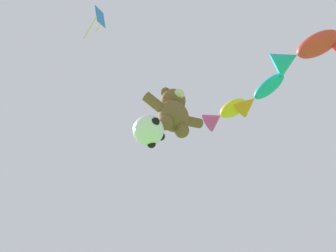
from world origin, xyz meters
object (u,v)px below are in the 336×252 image
object	(u,v)px
soccer_ball_kite	(149,131)
fish_kite_crimson	(302,53)
fish_kite_goldfin	(223,114)
teddy_bear_kite	(174,111)
diamond_kite	(99,19)
fish_kite_teal	(258,96)

from	to	relation	value
soccer_ball_kite	fish_kite_crimson	xyz separation A→B (m)	(4.01, -3.64, 3.27)
fish_kite_goldfin	soccer_ball_kite	bearing A→B (deg)	177.95
soccer_ball_kite	fish_kite_crimson	bearing A→B (deg)	-42.17
teddy_bear_kite	fish_kite_goldfin	xyz separation A→B (m)	(2.38, 0.02, 1.73)
fish_kite_crimson	fish_kite_goldfin	bearing A→B (deg)	103.44
teddy_bear_kite	fish_kite_goldfin	distance (m)	2.94
fish_kite_goldfin	diamond_kite	world-z (taller)	diamond_kite
fish_kite_teal	diamond_kite	bearing A→B (deg)	170.76
soccer_ball_kite	teddy_bear_kite	bearing A→B (deg)	-9.29
teddy_bear_kite	fish_kite_goldfin	world-z (taller)	fish_kite_goldfin
soccer_ball_kite	fish_kite_crimson	size ratio (longest dim) A/B	0.41
fish_kite_teal	fish_kite_crimson	xyz separation A→B (m)	(0.35, -2.08, 0.25)
fish_kite_goldfin	fish_kite_teal	world-z (taller)	fish_kite_goldfin
fish_kite_crimson	fish_kite_teal	bearing A→B (deg)	99.42
fish_kite_crimson	diamond_kite	xyz separation A→B (m)	(-6.70, 3.12, 1.34)
soccer_ball_kite	fish_kite_teal	xyz separation A→B (m)	(3.67, -1.55, 3.02)
diamond_kite	soccer_ball_kite	bearing A→B (deg)	10.95
fish_kite_goldfin	fish_kite_teal	xyz separation A→B (m)	(0.50, -1.44, -0.25)
fish_kite_teal	diamond_kite	distance (m)	6.63
fish_kite_goldfin	fish_kite_teal	bearing A→B (deg)	-70.99
teddy_bear_kite	fish_kite_teal	distance (m)	3.53
fish_kite_goldfin	fish_kite_crimson	distance (m)	3.62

